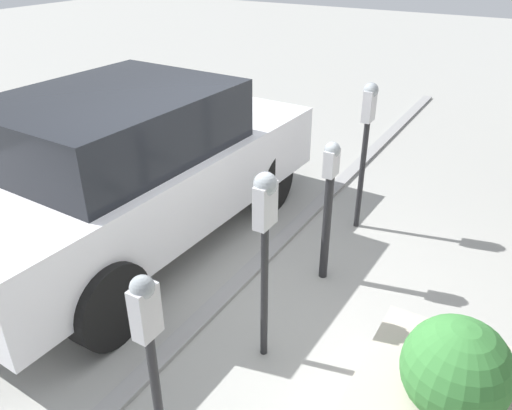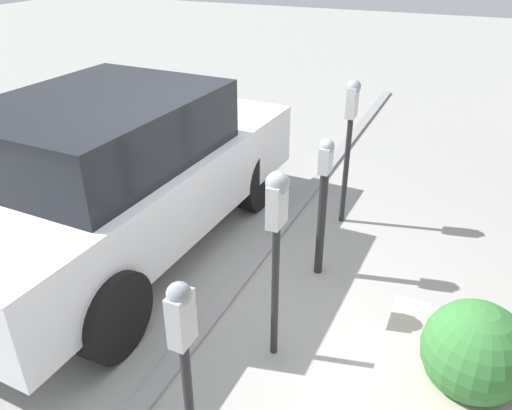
{
  "view_description": "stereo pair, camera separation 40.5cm",
  "coord_description": "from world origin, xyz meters",
  "px_view_note": "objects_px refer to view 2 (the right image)",
  "views": [
    {
      "loc": [
        -3.07,
        -1.98,
        2.86
      ],
      "look_at": [
        0.0,
        -0.15,
        0.93
      ],
      "focal_mm": 35.0,
      "sensor_mm": 36.0,
      "label": 1
    },
    {
      "loc": [
        -3.26,
        -1.62,
        2.86
      ],
      "look_at": [
        0.0,
        -0.15,
        0.93
      ],
      "focal_mm": 35.0,
      "sensor_mm": 36.0,
      "label": 2
    }
  ],
  "objects_px": {
    "parking_meter_middle": "(324,192)",
    "planter_box": "(464,387)",
    "parking_meter_nearest": "(184,348)",
    "parked_car_front": "(116,172)",
    "parking_meter_fourth": "(350,123)",
    "parking_meter_second": "(277,223)"
  },
  "relations": [
    {
      "from": "parking_meter_fourth",
      "to": "parking_meter_middle",
      "type": "bearing_deg",
      "value": -176.64
    },
    {
      "from": "parked_car_front",
      "to": "parking_meter_middle",
      "type": "bearing_deg",
      "value": -76.98
    },
    {
      "from": "parking_meter_fourth",
      "to": "parked_car_front",
      "type": "relative_size",
      "value": 0.38
    },
    {
      "from": "parking_meter_nearest",
      "to": "parking_meter_second",
      "type": "relative_size",
      "value": 0.92
    },
    {
      "from": "parked_car_front",
      "to": "planter_box",
      "type": "bearing_deg",
      "value": -103.15
    },
    {
      "from": "parking_meter_second",
      "to": "parking_meter_nearest",
      "type": "bearing_deg",
      "value": 177.07
    },
    {
      "from": "parking_meter_second",
      "to": "parking_meter_middle",
      "type": "distance_m",
      "value": 1.19
    },
    {
      "from": "parking_meter_middle",
      "to": "planter_box",
      "type": "distance_m",
      "value": 1.94
    },
    {
      "from": "parking_meter_middle",
      "to": "parked_car_front",
      "type": "distance_m",
      "value": 2.01
    },
    {
      "from": "planter_box",
      "to": "parking_meter_nearest",
      "type": "bearing_deg",
      "value": 125.04
    },
    {
      "from": "parking_meter_nearest",
      "to": "parked_car_front",
      "type": "xyz_separation_m",
      "value": [
        1.88,
        1.93,
        -0.16
      ]
    },
    {
      "from": "parking_meter_nearest",
      "to": "parking_meter_fourth",
      "type": "distance_m",
      "value": 3.33
    },
    {
      "from": "planter_box",
      "to": "parking_meter_second",
      "type": "bearing_deg",
      "value": 84.58
    },
    {
      "from": "parking_meter_nearest",
      "to": "parking_meter_second",
      "type": "distance_m",
      "value": 1.13
    },
    {
      "from": "parking_meter_second",
      "to": "parked_car_front",
      "type": "bearing_deg",
      "value": 68.99
    },
    {
      "from": "parking_meter_second",
      "to": "parked_car_front",
      "type": "distance_m",
      "value": 2.15
    },
    {
      "from": "parking_meter_nearest",
      "to": "parking_meter_second",
      "type": "xyz_separation_m",
      "value": [
        1.11,
        -0.06,
        0.16
      ]
    },
    {
      "from": "parking_meter_nearest",
      "to": "planter_box",
      "type": "xyz_separation_m",
      "value": [
        0.99,
        -1.41,
        -0.65
      ]
    },
    {
      "from": "parking_meter_middle",
      "to": "planter_box",
      "type": "bearing_deg",
      "value": -133.26
    },
    {
      "from": "parking_meter_nearest",
      "to": "parking_meter_second",
      "type": "height_order",
      "value": "parking_meter_second"
    },
    {
      "from": "parking_meter_fourth",
      "to": "planter_box",
      "type": "height_order",
      "value": "parking_meter_fourth"
    },
    {
      "from": "parking_meter_middle",
      "to": "parking_meter_fourth",
      "type": "bearing_deg",
      "value": 3.36
    }
  ]
}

